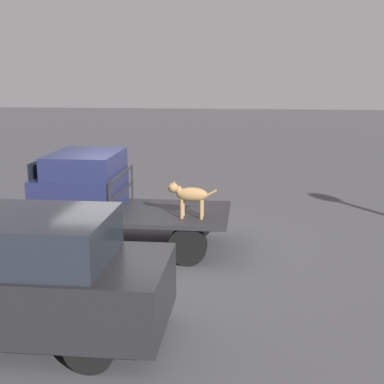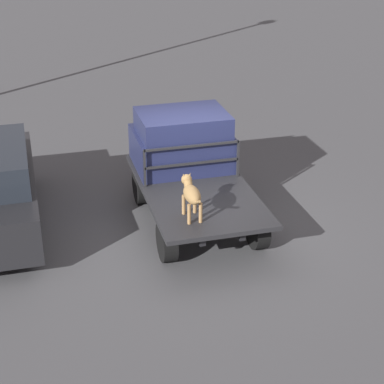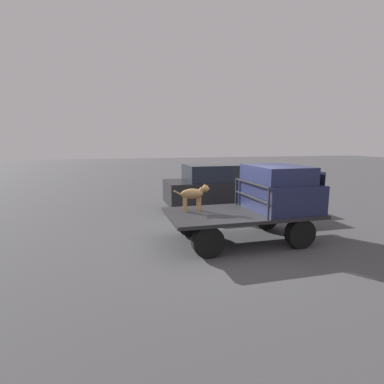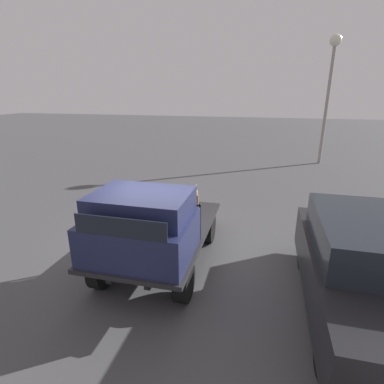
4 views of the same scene
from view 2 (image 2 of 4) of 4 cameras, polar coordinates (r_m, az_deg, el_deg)
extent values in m
plane|color=#474749|center=(12.04, 0.30, -2.75)|extent=(80.00, 80.00, 0.00)
cylinder|color=black|center=(12.70, -4.55, 0.52)|extent=(0.69, 0.24, 0.69)
cylinder|color=black|center=(13.06, 2.39, 1.31)|extent=(0.69, 0.24, 0.69)
cylinder|color=black|center=(10.74, -2.24, -4.43)|extent=(0.69, 0.24, 0.69)
cylinder|color=black|center=(11.16, 5.84, -3.32)|extent=(0.69, 0.24, 0.69)
cube|color=black|center=(11.69, -1.29, -0.45)|extent=(3.34, 0.10, 0.18)
cube|color=black|center=(11.86, 1.88, -0.07)|extent=(3.34, 0.10, 0.18)
cube|color=#232326|center=(11.71, 0.31, 0.31)|extent=(3.64, 1.93, 0.08)
cube|color=#1E2347|center=(12.48, -0.96, 3.88)|extent=(1.47, 1.81, 0.69)
cube|color=#1E2347|center=(12.18, -0.85, 6.13)|extent=(1.25, 1.66, 0.42)
cube|color=black|center=(12.96, -1.77, 7.06)|extent=(0.02, 1.48, 0.32)
cube|color=#232326|center=(11.57, -4.22, 2.09)|extent=(0.04, 0.04, 0.72)
cube|color=#232326|center=(11.99, 4.10, 2.98)|extent=(0.04, 0.04, 0.72)
cube|color=#232326|center=(11.62, 0.01, 4.10)|extent=(0.04, 1.77, 0.04)
cube|color=#232326|center=(11.75, 0.01, 2.55)|extent=(0.04, 1.77, 0.04)
cylinder|color=#9E7547|center=(10.66, -0.75, -1.12)|extent=(0.06, 0.06, 0.35)
cylinder|color=#9E7547|center=(10.70, 0.25, -1.00)|extent=(0.06, 0.06, 0.35)
cylinder|color=#9E7547|center=(10.35, -0.25, -1.99)|extent=(0.06, 0.06, 0.35)
cylinder|color=#9E7547|center=(10.40, 0.77, -1.86)|extent=(0.06, 0.06, 0.35)
ellipsoid|color=olive|center=(10.41, 0.00, -0.22)|extent=(0.57, 0.26, 0.26)
sphere|color=#9E7547|center=(10.57, -0.22, -0.08)|extent=(0.12, 0.12, 0.12)
cylinder|color=olive|center=(10.59, -0.35, 0.68)|extent=(0.18, 0.14, 0.17)
sphere|color=olive|center=(10.66, -0.48, 1.12)|extent=(0.18, 0.18, 0.18)
cone|color=#9E7547|center=(10.73, -0.59, 1.22)|extent=(0.10, 0.10, 0.10)
cone|color=olive|center=(10.61, -0.73, 1.45)|extent=(0.06, 0.08, 0.10)
cone|color=olive|center=(10.63, -0.21, 1.50)|extent=(0.06, 0.08, 0.10)
cylinder|color=olive|center=(10.11, 0.50, -0.90)|extent=(0.24, 0.04, 0.17)
cylinder|color=black|center=(13.45, -14.39, 1.03)|extent=(0.60, 0.20, 0.60)
cylinder|color=black|center=(11.18, -13.90, -4.22)|extent=(0.60, 0.20, 0.60)
camera|label=1|loc=(10.87, -54.14, 2.23)|focal=50.00mm
camera|label=3|loc=(12.31, 36.28, 5.12)|focal=28.00mm
camera|label=4|loc=(15.78, -12.59, 16.99)|focal=28.00mm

